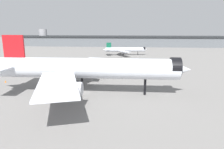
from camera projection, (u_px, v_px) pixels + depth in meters
ground at (84, 92)px, 65.53m from camera, size 900.00×900.00×0.00m
airliner_near_gate at (87, 69)px, 62.68m from camera, size 63.28×57.81×18.29m
airliner_far_taxiway at (125, 50)px, 158.15m from camera, size 35.30×31.96×9.90m
terminal_building at (113, 41)px, 243.72m from camera, size 255.51×42.06×20.20m
service_truck_front at (73, 68)px, 98.84m from camera, size 5.03×5.83×3.00m
traffic_cone_near_nose at (167, 76)px, 86.93m from camera, size 0.56×0.56×0.70m
traffic_cone_wingtip at (5, 81)px, 77.53m from camera, size 0.64×0.64×0.80m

